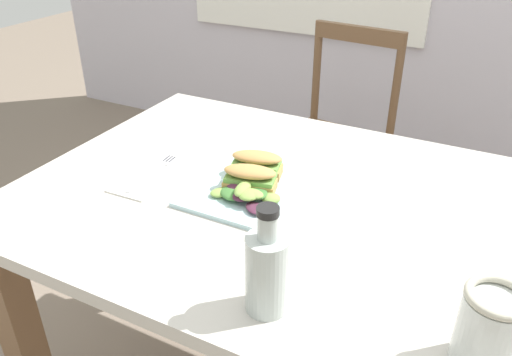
# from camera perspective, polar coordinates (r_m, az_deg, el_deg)

# --- Properties ---
(dining_table) EXTENTS (1.16, 0.85, 0.74)m
(dining_table) POSITION_cam_1_polar(r_m,az_deg,el_deg) (1.17, 3.25, -7.66)
(dining_table) COLOR #BCB7AD
(dining_table) RESTS_ON ground
(chair_wooden_far) EXTENTS (0.44, 0.44, 0.87)m
(chair_wooden_far) POSITION_cam_1_polar(r_m,az_deg,el_deg) (2.05, 8.86, 4.13)
(chair_wooden_far) COLOR brown
(chair_wooden_far) RESTS_ON ground
(plate_lunch) EXTENTS (0.24, 0.24, 0.01)m
(plate_lunch) POSITION_cam_1_polar(r_m,az_deg,el_deg) (1.10, -0.95, -1.59)
(plate_lunch) COLOR silver
(plate_lunch) RESTS_ON dining_table
(sandwich_half_front) EXTENTS (0.12, 0.09, 0.06)m
(sandwich_half_front) POSITION_cam_1_polar(r_m,az_deg,el_deg) (1.09, -0.67, 0.02)
(sandwich_half_front) COLOR tan
(sandwich_half_front) RESTS_ON plate_lunch
(sandwich_half_back) EXTENTS (0.12, 0.09, 0.06)m
(sandwich_half_back) POSITION_cam_1_polar(r_m,az_deg,el_deg) (1.14, 0.02, 1.58)
(sandwich_half_back) COLOR tan
(sandwich_half_back) RESTS_ON plate_lunch
(salad_mixed_greens) EXTENTS (0.16, 0.13, 0.04)m
(salad_mixed_greens) POSITION_cam_1_polar(r_m,az_deg,el_deg) (1.06, -1.31, -1.67)
(salad_mixed_greens) COLOR #84A84C
(salad_mixed_greens) RESTS_ON plate_lunch
(napkin_folded) EXTENTS (0.11, 0.21, 0.00)m
(napkin_folded) POSITION_cam_1_polar(r_m,az_deg,el_deg) (1.20, -11.60, 0.35)
(napkin_folded) COLOR silver
(napkin_folded) RESTS_ON dining_table
(fork_on_napkin) EXTENTS (0.03, 0.19, 0.00)m
(fork_on_napkin) POSITION_cam_1_polar(r_m,az_deg,el_deg) (1.21, -11.16, 0.86)
(fork_on_napkin) COLOR silver
(fork_on_napkin) RESTS_ON napkin_folded
(bottle_cold_brew) EXTENTS (0.07, 0.07, 0.19)m
(bottle_cold_brew) POSITION_cam_1_polar(r_m,az_deg,el_deg) (0.79, 1.24, -10.84)
(bottle_cold_brew) COLOR black
(bottle_cold_brew) RESTS_ON dining_table
(mason_jar_iced_tea) EXTENTS (0.09, 0.09, 0.13)m
(mason_jar_iced_tea) POSITION_cam_1_polar(r_m,az_deg,el_deg) (0.78, 24.49, -15.50)
(mason_jar_iced_tea) COLOR #995623
(mason_jar_iced_tea) RESTS_ON dining_table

